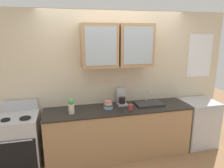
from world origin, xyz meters
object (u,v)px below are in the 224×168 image
at_px(bowl_stack, 108,105).
at_px(cup_near_sink, 131,107).
at_px(stove_range, 20,142).
at_px(vase, 71,105).
at_px(dishwasher, 197,123).
at_px(sink_faucet, 149,103).
at_px(coffee_maker, 121,98).

height_order(bowl_stack, cup_near_sink, bowl_stack).
bearing_deg(stove_range, cup_near_sink, -4.16).
distance_m(vase, dishwasher, 2.45).
xyz_separation_m(sink_faucet, dishwasher, (1.01, -0.05, -0.46)).
relative_size(sink_faucet, dishwasher, 0.55).
distance_m(sink_faucet, dishwasher, 1.11).
distance_m(cup_near_sink, dishwasher, 1.50).
bearing_deg(sink_faucet, bowl_stack, -178.86).
height_order(cup_near_sink, dishwasher, cup_near_sink).
bearing_deg(cup_near_sink, stove_range, 175.84).
xyz_separation_m(vase, coffee_maker, (0.90, 0.24, -0.03)).
height_order(bowl_stack, dishwasher, bowl_stack).
xyz_separation_m(bowl_stack, vase, (-0.62, -0.09, 0.07)).
distance_m(sink_faucet, coffee_maker, 0.50).
relative_size(stove_range, bowl_stack, 6.61).
bearing_deg(coffee_maker, sink_faucet, -16.39).
relative_size(vase, cup_near_sink, 2.19).
bearing_deg(cup_near_sink, coffee_maker, 102.66).
bearing_deg(stove_range, vase, -4.08).
relative_size(sink_faucet, vase, 1.92).
relative_size(stove_range, dishwasher, 1.20).
bearing_deg(vase, bowl_stack, 8.24).
relative_size(dishwasher, coffee_maker, 3.04).
bearing_deg(dishwasher, stove_range, 179.92).
distance_m(stove_range, bowl_stack, 1.52).
xyz_separation_m(bowl_stack, dishwasher, (1.77, -0.04, -0.50)).
xyz_separation_m(sink_faucet, cup_near_sink, (-0.40, -0.18, 0.03)).
height_order(vase, dishwasher, vase).
bearing_deg(dishwasher, vase, -178.70).
distance_m(bowl_stack, vase, 0.63).
bearing_deg(dishwasher, bowl_stack, 178.85).
distance_m(dishwasher, coffee_maker, 1.60).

